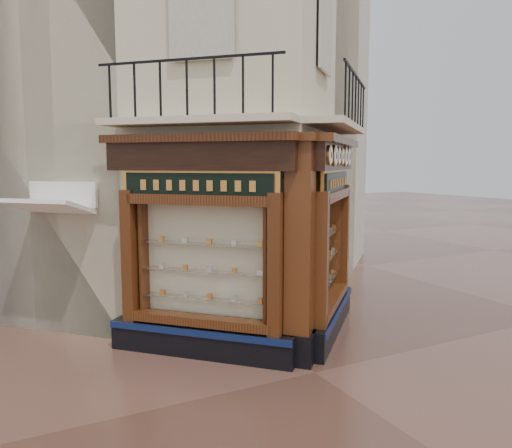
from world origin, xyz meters
TOP-DOWN VIEW (x-y plane):
  - ground at (0.00, 0.00)m, footprint 80.00×80.00m
  - main_building at (0.00, 6.16)m, footprint 11.31×11.31m
  - neighbour_left at (-2.47, 8.63)m, footprint 11.31×11.31m
  - neighbour_right at (2.47, 8.63)m, footprint 11.31×11.31m
  - shopfront_left at (-1.41, 1.57)m, footprint 2.86×2.86m
  - shopfront_right at (1.41, 1.57)m, footprint 2.86×2.86m
  - corner_pilaster at (0.00, 0.50)m, footprint 0.85×0.85m
  - balcony at (0.00, 1.49)m, footprint 5.94×2.97m
  - clock_a at (0.54, 0.44)m, footprint 0.28×0.28m
  - clock_b at (0.95, 0.84)m, footprint 0.31×0.31m
  - clock_c at (1.28, 1.18)m, footprint 0.28×0.28m
  - clock_d at (1.62, 1.51)m, footprint 0.28×0.28m
  - clock_e at (1.97, 1.87)m, footprint 0.33×0.33m
  - clock_f at (2.33, 2.22)m, footprint 0.32×0.32m
  - awning at (-3.73, 3.52)m, footprint 1.74×1.74m
  - signboard_left at (-1.46, 1.51)m, footprint 2.14×2.14m
  - signboard_right at (1.46, 1.51)m, footprint 1.98×1.98m

SIDE VIEW (x-z plane):
  - ground at x=0.00m, z-range 0.00..0.00m
  - awning at x=-3.73m, z-range -0.17..0.17m
  - corner_pilaster at x=0.00m, z-range -0.04..3.94m
  - shopfront_left at x=-1.41m, z-range -0.01..3.97m
  - shopfront_right at x=1.41m, z-range -0.01..3.97m
  - signboard_right at x=1.46m, z-range 2.84..3.36m
  - signboard_left at x=-1.46m, z-range 2.81..3.39m
  - clock_a at x=0.54m, z-range 3.45..3.79m
  - clock_c at x=1.28m, z-range 3.44..3.80m
  - clock_b at x=0.95m, z-range 3.43..3.81m
  - clock_d at x=1.62m, z-range 3.45..3.79m
  - clock_e at x=1.97m, z-range 3.41..3.83m
  - clock_f at x=2.33m, z-range 3.42..3.82m
  - balcony at x=0.00m, z-range 3.70..4.73m
  - neighbour_left at x=-2.47m, z-range 0.00..11.00m
  - neighbour_right at x=2.47m, z-range 0.00..11.00m
  - main_building at x=0.00m, z-range 0.00..12.00m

